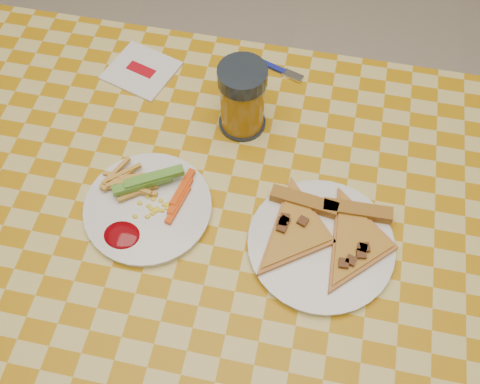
% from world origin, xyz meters
% --- Properties ---
extents(ground, '(8.00, 8.00, 0.00)m').
position_xyz_m(ground, '(0.00, 0.00, 0.00)').
color(ground, beige).
rests_on(ground, ground).
extents(table, '(1.28, 0.88, 0.76)m').
position_xyz_m(table, '(0.00, 0.00, 0.68)').
color(table, silver).
rests_on(table, ground).
extents(plate_left, '(0.22, 0.22, 0.01)m').
position_xyz_m(plate_left, '(-0.12, 0.01, 0.76)').
color(plate_left, silver).
rests_on(plate_left, table).
extents(plate_right, '(0.30, 0.30, 0.01)m').
position_xyz_m(plate_right, '(0.17, -0.00, 0.76)').
color(plate_right, silver).
rests_on(plate_right, table).
extents(fries_veggies, '(0.18, 0.17, 0.04)m').
position_xyz_m(fries_veggies, '(-0.13, 0.02, 0.78)').
color(fries_veggies, gold).
rests_on(fries_veggies, plate_left).
extents(pizza_slices, '(0.26, 0.24, 0.02)m').
position_xyz_m(pizza_slices, '(0.18, 0.02, 0.78)').
color(pizza_slices, '#B98438').
rests_on(pizza_slices, plate_right).
extents(drink_glass, '(0.09, 0.09, 0.14)m').
position_xyz_m(drink_glass, '(-0.00, 0.22, 0.83)').
color(drink_glass, black).
rests_on(drink_glass, table).
extents(napkin, '(0.16, 0.15, 0.01)m').
position_xyz_m(napkin, '(-0.23, 0.31, 0.76)').
color(napkin, silver).
rests_on(napkin, table).
extents(fork, '(0.13, 0.06, 0.01)m').
position_xyz_m(fork, '(0.03, 0.37, 0.76)').
color(fork, navy).
rests_on(fork, table).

